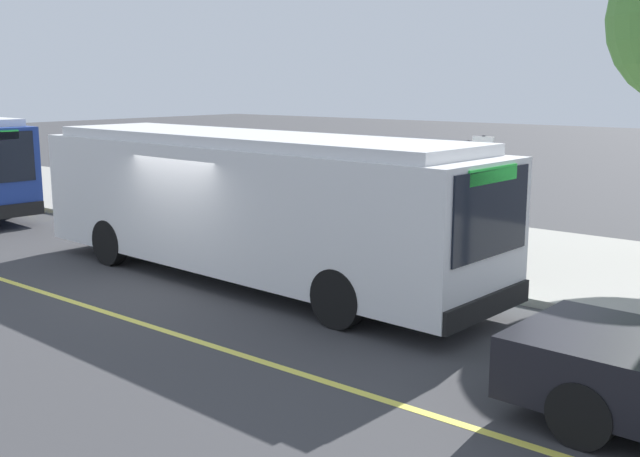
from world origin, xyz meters
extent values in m
plane|color=#38383A|center=(0.00, 0.00, 0.00)|extent=(120.00, 120.00, 0.00)
cube|color=gray|center=(0.00, 6.00, 0.07)|extent=(44.00, 6.40, 0.15)
cube|color=#E0D64C|center=(0.00, -2.20, 0.00)|extent=(36.00, 0.14, 0.01)
cube|color=white|center=(0.81, 1.00, 1.55)|extent=(10.88, 3.02, 2.40)
cube|color=silver|center=(0.81, 1.00, 2.85)|extent=(10.01, 2.73, 0.20)
cube|color=black|center=(6.21, 0.76, 1.98)|extent=(0.14, 2.17, 1.34)
cube|color=black|center=(0.87, 2.29, 1.84)|extent=(9.48, 0.46, 1.06)
cube|color=#197259|center=(0.87, 2.29, 0.57)|extent=(10.23, 0.48, 0.28)
cube|color=#26D83F|center=(6.22, 0.76, 2.57)|extent=(0.09, 1.40, 0.24)
cube|color=black|center=(6.23, 0.76, 0.53)|extent=(0.19, 2.50, 0.36)
cylinder|color=black|center=(4.20, 2.01, 0.50)|extent=(1.01, 0.32, 1.00)
cylinder|color=black|center=(4.10, -0.30, 0.50)|extent=(1.01, 0.32, 1.00)
cylinder|color=black|center=(-2.37, 2.30, 0.50)|extent=(1.01, 0.32, 1.00)
cylinder|color=black|center=(-2.47, -0.01, 0.50)|extent=(1.01, 0.32, 1.00)
cylinder|color=black|center=(-10.02, 1.66, 0.50)|extent=(1.02, 0.36, 1.00)
cylinder|color=black|center=(8.75, -0.05, 0.38)|extent=(0.77, 0.26, 0.76)
cylinder|color=black|center=(8.69, -1.85, 0.38)|extent=(0.77, 0.26, 0.76)
cylinder|color=#333338|center=(2.78, 5.94, 1.35)|extent=(0.10, 0.10, 2.40)
cylinder|color=#333338|center=(2.78, 4.64, 1.35)|extent=(0.10, 0.10, 2.40)
cylinder|color=#333338|center=(0.18, 5.94, 1.35)|extent=(0.10, 0.10, 2.40)
cylinder|color=#333338|center=(0.18, 4.64, 1.35)|extent=(0.10, 0.10, 2.40)
cube|color=#333338|center=(1.48, 5.29, 2.59)|extent=(2.90, 1.60, 0.08)
cube|color=#4C606B|center=(1.48, 5.94, 1.35)|extent=(2.47, 0.04, 2.16)
cube|color=navy|center=(0.18, 5.29, 1.30)|extent=(0.06, 1.11, 1.82)
cube|color=brown|center=(1.19, 5.19, 0.60)|extent=(1.60, 0.44, 0.06)
cube|color=brown|center=(1.19, 5.43, 0.88)|extent=(1.60, 0.05, 0.44)
cube|color=#333338|center=(0.47, 5.19, 0.38)|extent=(0.08, 0.40, 0.45)
cube|color=#333338|center=(1.91, 5.19, 0.38)|extent=(0.08, 0.40, 0.45)
cylinder|color=#333338|center=(4.62, 3.49, 1.55)|extent=(0.07, 0.07, 2.80)
cube|color=white|center=(4.62, 3.47, 2.65)|extent=(0.44, 0.03, 0.56)
cube|color=red|center=(4.62, 3.46, 2.65)|extent=(0.40, 0.01, 0.16)
cylinder|color=#282D47|center=(4.73, 4.14, 0.57)|extent=(0.14, 0.14, 0.85)
cylinder|color=#282D47|center=(4.73, 3.96, 0.57)|extent=(0.14, 0.14, 0.85)
cube|color=#338C4C|center=(4.73, 4.05, 1.31)|extent=(0.24, 0.40, 0.62)
sphere|color=tan|center=(4.73, 4.05, 1.73)|extent=(0.22, 0.22, 0.22)
camera|label=1|loc=(11.43, -9.66, 3.93)|focal=42.78mm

